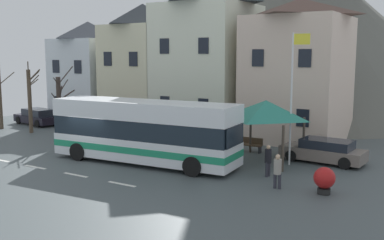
{
  "coord_description": "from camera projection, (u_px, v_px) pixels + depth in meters",
  "views": [
    {
      "loc": [
        17.92,
        -18.15,
        5.97
      ],
      "look_at": [
        4.11,
        4.05,
        2.12
      ],
      "focal_mm": 42.27,
      "sensor_mm": 36.0,
      "label": 1
    }
  ],
  "objects": [
    {
      "name": "ground_plane",
      "position": [
        92.0,
        161.0,
        25.48
      ],
      "size": [
        40.0,
        60.0,
        0.07
      ],
      "color": "#485153"
    },
    {
      "name": "townhouse_00",
      "position": [
        89.0,
        71.0,
        40.61
      ],
      "size": [
        5.29,
        5.31,
        8.79
      ],
      "color": "silver",
      "rests_on": "ground_plane"
    },
    {
      "name": "townhouse_01",
      "position": [
        143.0,
        65.0,
        37.61
      ],
      "size": [
        5.19,
        5.8,
        10.01
      ],
      "color": "beige",
      "rests_on": "ground_plane"
    },
    {
      "name": "townhouse_02",
      "position": [
        207.0,
        56.0,
        34.88
      ],
      "size": [
        6.59,
        6.84,
        11.52
      ],
      "color": "silver",
      "rests_on": "ground_plane"
    },
    {
      "name": "townhouse_03",
      "position": [
        298.0,
        70.0,
        31.18
      ],
      "size": [
        6.18,
        6.76,
        9.67
      ],
      "color": "beige",
      "rests_on": "ground_plane"
    },
    {
      "name": "hilltop_castle",
      "position": [
        295.0,
        22.0,
        49.91
      ],
      "size": [
        39.62,
        39.62,
        25.25
      ],
      "color": "#5B5C55",
      "rests_on": "ground_plane"
    },
    {
      "name": "transit_bus",
      "position": [
        144.0,
        132.0,
        24.61
      ],
      "size": [
        10.9,
        3.34,
        3.42
      ],
      "rotation": [
        0.0,
        0.0,
        0.08
      ],
      "color": "white",
      "rests_on": "ground_plane"
    },
    {
      "name": "bus_shelter",
      "position": [
        266.0,
        110.0,
        24.89
      ],
      "size": [
        3.6,
        3.6,
        3.43
      ],
      "color": "#473D33",
      "rests_on": "ground_plane"
    },
    {
      "name": "parked_car_00",
      "position": [
        97.0,
        123.0,
        34.67
      ],
      "size": [
        4.62,
        2.45,
        1.32
      ],
      "rotation": [
        0.0,
        0.0,
        0.14
      ],
      "color": "maroon",
      "rests_on": "ground_plane"
    },
    {
      "name": "parked_car_01",
      "position": [
        37.0,
        117.0,
        38.25
      ],
      "size": [
        4.69,
        2.36,
        1.35
      ],
      "rotation": [
        0.0,
        0.0,
        3.0
      ],
      "color": "black",
      "rests_on": "ground_plane"
    },
    {
      "name": "parked_car_02",
      "position": [
        324.0,
        151.0,
        24.93
      ],
      "size": [
        4.61,
        2.15,
        1.3
      ],
      "rotation": [
        0.0,
        0.0,
        3.07
      ],
      "color": "slate",
      "rests_on": "ground_plane"
    },
    {
      "name": "parked_car_03",
      "position": [
        147.0,
        129.0,
        32.0
      ],
      "size": [
        4.17,
        2.41,
        1.42
      ],
      "rotation": [
        0.0,
        0.0,
        3.01
      ],
      "color": "black",
      "rests_on": "ground_plane"
    },
    {
      "name": "pedestrian_00",
      "position": [
        278.0,
        169.0,
        20.04
      ],
      "size": [
        0.36,
        0.34,
        1.56
      ],
      "color": "#2D2D38",
      "rests_on": "ground_plane"
    },
    {
      "name": "pedestrian_01",
      "position": [
        268.0,
        159.0,
        22.0
      ],
      "size": [
        0.32,
        0.34,
        1.57
      ],
      "color": "#2D2D38",
      "rests_on": "ground_plane"
    },
    {
      "name": "pedestrian_02",
      "position": [
        232.0,
        151.0,
        23.91
      ],
      "size": [
        0.35,
        0.38,
        1.61
      ],
      "color": "#2D2D38",
      "rests_on": "ground_plane"
    },
    {
      "name": "public_bench",
      "position": [
        249.0,
        144.0,
        27.71
      ],
      "size": [
        1.71,
        0.48,
        0.87
      ],
      "color": "brown",
      "rests_on": "ground_plane"
    },
    {
      "name": "flagpole",
      "position": [
        293.0,
        89.0,
        23.87
      ],
      "size": [
        0.95,
        0.1,
        7.06
      ],
      "color": "silver",
      "rests_on": "ground_plane"
    },
    {
      "name": "harbour_buoy",
      "position": [
        324.0,
        179.0,
        19.29
      ],
      "size": [
        0.92,
        0.92,
        1.17
      ],
      "color": "black",
      "rests_on": "ground_plane"
    },
    {
      "name": "bare_tree_00",
      "position": [
        30.0,
        99.0,
        34.05
      ],
      "size": [
        0.89,
        1.44,
        5.41
      ],
      "color": "brown",
      "rests_on": "ground_plane"
    },
    {
      "name": "bare_tree_01",
      "position": [
        60.0,
        107.0,
        31.27
      ],
      "size": [
        1.27,
        2.24,
        5.12
      ],
      "color": "#382D28",
      "rests_on": "ground_plane"
    }
  ]
}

